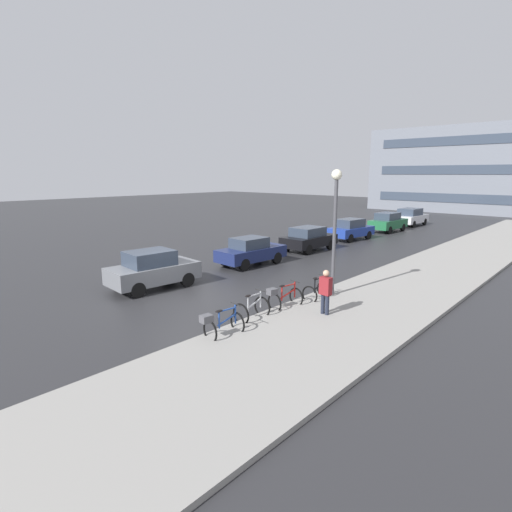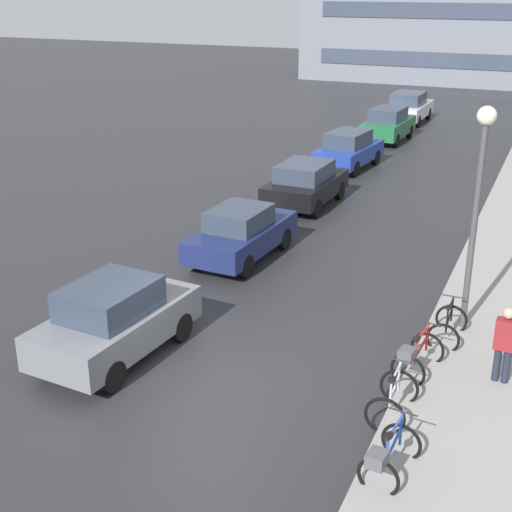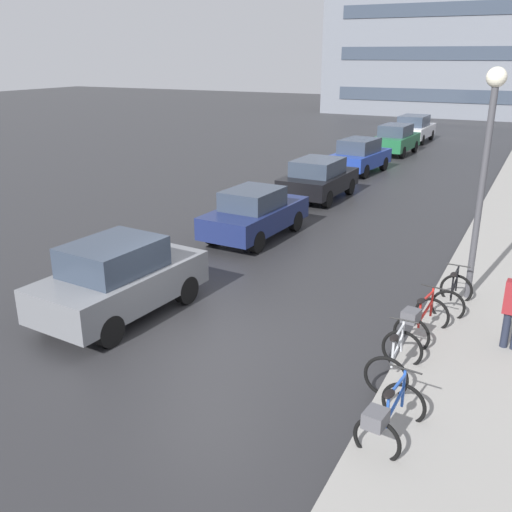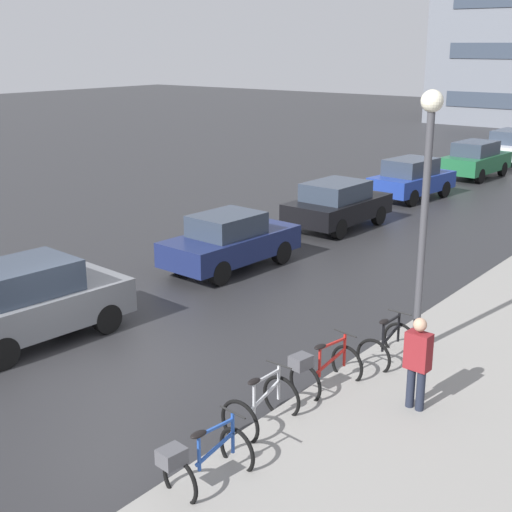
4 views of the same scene
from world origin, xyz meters
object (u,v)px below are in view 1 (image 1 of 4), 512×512
Objects in this scene: bicycle_third at (283,297)px; car_blue at (351,229)px; streetlamp at (335,214)px; car_grey at (153,270)px; bicycle_farthest at (317,291)px; bicycle_second at (252,309)px; car_navy at (251,251)px; car_white at (410,217)px; car_black at (309,238)px; bicycle_nearest at (220,324)px; car_green at (388,222)px; pedestrian at (325,291)px.

bicycle_third is 17.12m from car_blue.
bicycle_third is 3.88m from streetlamp.
car_grey reaches higher than bicycle_third.
bicycle_farthest is at bearing -65.27° from car_blue.
bicycle_second is 18.57m from car_blue.
car_grey reaches higher than bicycle_second.
car_white is (-0.28, 22.81, 0.07)m from car_navy.
car_blue is at bearing 114.73° from bicycle_farthest.
car_black is (-5.98, 11.83, 0.38)m from bicycle_second.
car_blue is 11.49m from car_white.
streetlamp is at bearing -49.52° from car_black.
bicycle_nearest is at bearing -92.95° from streetlamp.
streetlamp is (6.63, -7.77, 2.63)m from car_black.
car_black is (-0.12, 5.63, 0.02)m from car_navy.
bicycle_second is at bearing 100.95° from bicycle_nearest.
bicycle_nearest is 1.26× the size of bicycle_second.
car_blue is at bearing 108.52° from bicycle_nearest.
bicycle_farthest is 21.25m from car_green.
streetlamp reaches higher than bicycle_third.
bicycle_nearest is 5.11m from bicycle_farthest.
car_green reaches higher than bicycle_farthest.
car_black is (-6.33, 13.60, 0.31)m from bicycle_nearest.
car_green is at bearing 88.34° from car_blue.
car_grey is at bearing -89.61° from car_black.
car_navy is at bearing -89.72° from car_green.
car_grey is 1.01× the size of car_black.
streetlamp reaches higher than bicycle_second.
streetlamp reaches higher than pedestrian.
streetlamp reaches higher than bicycle_farthest.
car_white is at bearing 104.32° from bicycle_farthest.
car_black is 5.70m from car_blue.
bicycle_second is 0.76× the size of bicycle_third.
car_blue is 2.30× the size of pedestrian.
bicycle_nearest reaches higher than bicycle_farthest.
car_grey is 23.62m from car_green.
bicycle_nearest is at bearing -15.78° from car_grey.
bicycle_second is 13.26m from car_black.
car_grey is 29.02m from car_white.
pedestrian reaches higher than car_black.
car_grey is 0.98× the size of car_navy.
car_blue is (-6.54, 14.19, 0.41)m from bicycle_farthest.
pedestrian reaches higher than car_navy.
car_black is at bearing -89.48° from car_white.
car_grey reaches higher than car_blue.
bicycle_farthest is (0.07, 5.11, -0.08)m from bicycle_nearest.
bicycle_nearest is 3.96m from pedestrian.
bicycle_third is at bearing -59.40° from car_black.
car_grey is 0.92× the size of car_white.
car_grey is 2.31× the size of pedestrian.
car_black is 0.77× the size of streetlamp.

